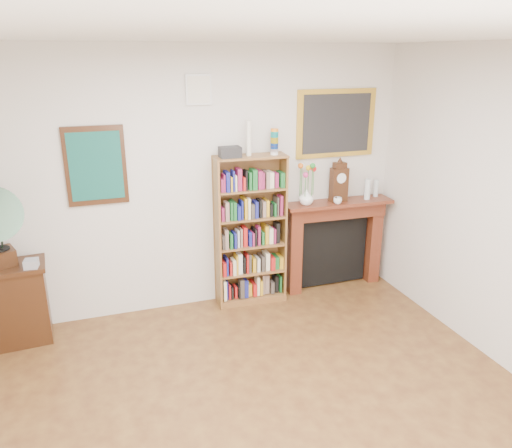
{
  "coord_description": "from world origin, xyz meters",
  "views": [
    {
      "loc": [
        -1.11,
        -2.55,
        2.69
      ],
      "look_at": [
        0.3,
        1.6,
        1.19
      ],
      "focal_mm": 35.0,
      "sensor_mm": 36.0,
      "label": 1
    }
  ],
  "objects_px": {
    "side_cabinet": "(18,303)",
    "cd_stack": "(31,264)",
    "mantel_clock": "(339,183)",
    "fireplace": "(334,236)",
    "teacup": "(338,201)",
    "bottle_right": "(376,188)",
    "bottle_left": "(367,189)",
    "bookshelf": "(251,223)",
    "flower_vase": "(306,197)"
  },
  "relations": [
    {
      "from": "bookshelf",
      "to": "teacup",
      "type": "xyz_separation_m",
      "value": [
        1.0,
        -0.09,
        0.18
      ]
    },
    {
      "from": "fireplace",
      "to": "bottle_left",
      "type": "bearing_deg",
      "value": -10.86
    },
    {
      "from": "fireplace",
      "to": "cd_stack",
      "type": "height_order",
      "value": "fireplace"
    },
    {
      "from": "flower_vase",
      "to": "teacup",
      "type": "xyz_separation_m",
      "value": [
        0.35,
        -0.09,
        -0.05
      ]
    },
    {
      "from": "side_cabinet",
      "to": "cd_stack",
      "type": "distance_m",
      "value": 0.5
    },
    {
      "from": "side_cabinet",
      "to": "fireplace",
      "type": "bearing_deg",
      "value": -1.39
    },
    {
      "from": "flower_vase",
      "to": "bookshelf",
      "type": "bearing_deg",
      "value": -179.71
    },
    {
      "from": "side_cabinet",
      "to": "fireplace",
      "type": "xyz_separation_m",
      "value": [
        3.46,
        0.14,
        0.23
      ]
    },
    {
      "from": "flower_vase",
      "to": "fireplace",
      "type": "bearing_deg",
      "value": 8.32
    },
    {
      "from": "bottle_right",
      "to": "side_cabinet",
      "type": "bearing_deg",
      "value": -178.23
    },
    {
      "from": "fireplace",
      "to": "bottle_left",
      "type": "xyz_separation_m",
      "value": [
        0.36,
        -0.08,
        0.57
      ]
    },
    {
      "from": "flower_vase",
      "to": "cd_stack",
      "type": "bearing_deg",
      "value": -176.06
    },
    {
      "from": "cd_stack",
      "to": "mantel_clock",
      "type": "height_order",
      "value": "mantel_clock"
    },
    {
      "from": "side_cabinet",
      "to": "cd_stack",
      "type": "bearing_deg",
      "value": -35.74
    },
    {
      "from": "side_cabinet",
      "to": "teacup",
      "type": "height_order",
      "value": "teacup"
    },
    {
      "from": "mantel_clock",
      "to": "bottle_right",
      "type": "distance_m",
      "value": 0.53
    },
    {
      "from": "bookshelf",
      "to": "cd_stack",
      "type": "relative_size",
      "value": 16.11
    },
    {
      "from": "bottle_right",
      "to": "flower_vase",
      "type": "bearing_deg",
      "value": -177.27
    },
    {
      "from": "cd_stack",
      "to": "flower_vase",
      "type": "height_order",
      "value": "flower_vase"
    },
    {
      "from": "side_cabinet",
      "to": "bottle_left",
      "type": "xyz_separation_m",
      "value": [
        3.82,
        0.05,
        0.8
      ]
    },
    {
      "from": "fireplace",
      "to": "flower_vase",
      "type": "xyz_separation_m",
      "value": [
        -0.41,
        -0.06,
        0.54
      ]
    },
    {
      "from": "mantel_clock",
      "to": "teacup",
      "type": "height_order",
      "value": "mantel_clock"
    },
    {
      "from": "cd_stack",
      "to": "teacup",
      "type": "height_order",
      "value": "teacup"
    },
    {
      "from": "fireplace",
      "to": "bottle_right",
      "type": "height_order",
      "value": "bottle_right"
    },
    {
      "from": "bookshelf",
      "to": "fireplace",
      "type": "xyz_separation_m",
      "value": [
        1.06,
        0.06,
        -0.31
      ]
    },
    {
      "from": "mantel_clock",
      "to": "bottle_left",
      "type": "height_order",
      "value": "mantel_clock"
    },
    {
      "from": "bookshelf",
      "to": "flower_vase",
      "type": "bearing_deg",
      "value": 3.13
    },
    {
      "from": "bookshelf",
      "to": "side_cabinet",
      "type": "bearing_deg",
      "value": -175.36
    },
    {
      "from": "bookshelf",
      "to": "cd_stack",
      "type": "xyz_separation_m",
      "value": [
        -2.21,
        -0.19,
        -0.09
      ]
    },
    {
      "from": "bottle_left",
      "to": "bottle_right",
      "type": "relative_size",
      "value": 1.2
    },
    {
      "from": "side_cabinet",
      "to": "bookshelf",
      "type": "bearing_deg",
      "value": -1.87
    },
    {
      "from": "side_cabinet",
      "to": "mantel_clock",
      "type": "xyz_separation_m",
      "value": [
        3.46,
        0.09,
        0.9
      ]
    },
    {
      "from": "flower_vase",
      "to": "bottle_left",
      "type": "bearing_deg",
      "value": -1.82
    },
    {
      "from": "teacup",
      "to": "bottle_left",
      "type": "height_order",
      "value": "bottle_left"
    },
    {
      "from": "bottle_right",
      "to": "cd_stack",
      "type": "bearing_deg",
      "value": -176.35
    },
    {
      "from": "side_cabinet",
      "to": "cd_stack",
      "type": "relative_size",
      "value": 6.7
    },
    {
      "from": "mantel_clock",
      "to": "bottle_right",
      "type": "xyz_separation_m",
      "value": [
        0.51,
        0.04,
        -0.12
      ]
    },
    {
      "from": "bottle_right",
      "to": "mantel_clock",
      "type": "bearing_deg",
      "value": -175.81
    },
    {
      "from": "fireplace",
      "to": "mantel_clock",
      "type": "xyz_separation_m",
      "value": [
        -0.0,
        -0.05,
        0.67
      ]
    },
    {
      "from": "teacup",
      "to": "bottle_left",
      "type": "bearing_deg",
      "value": 8.82
    },
    {
      "from": "bottle_left",
      "to": "mantel_clock",
      "type": "bearing_deg",
      "value": 175.17
    },
    {
      "from": "mantel_clock",
      "to": "bottle_right",
      "type": "bearing_deg",
      "value": 1.81
    },
    {
      "from": "teacup",
      "to": "bottle_right",
      "type": "xyz_separation_m",
      "value": [
        0.57,
        0.13,
        0.06
      ]
    },
    {
      "from": "bookshelf",
      "to": "teacup",
      "type": "distance_m",
      "value": 1.02
    },
    {
      "from": "teacup",
      "to": "side_cabinet",
      "type": "bearing_deg",
      "value": 179.84
    },
    {
      "from": "bookshelf",
      "to": "bottle_left",
      "type": "relative_size",
      "value": 8.06
    },
    {
      "from": "mantel_clock",
      "to": "fireplace",
      "type": "bearing_deg",
      "value": 83.61
    },
    {
      "from": "flower_vase",
      "to": "bottle_right",
      "type": "distance_m",
      "value": 0.92
    },
    {
      "from": "fireplace",
      "to": "mantel_clock",
      "type": "distance_m",
      "value": 0.67
    },
    {
      "from": "bookshelf",
      "to": "fireplace",
      "type": "bearing_deg",
      "value": 6.22
    }
  ]
}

